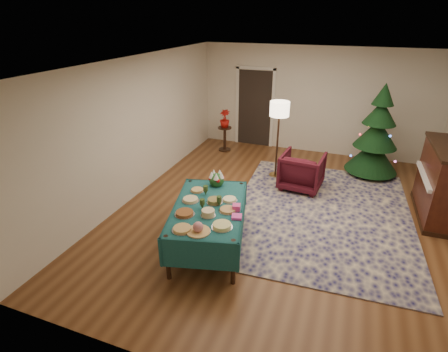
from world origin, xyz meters
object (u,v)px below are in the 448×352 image
at_px(armchair, 302,169).
at_px(piano, 445,184).
at_px(gift_box, 236,208).
at_px(christmas_tree, 376,135).
at_px(buffet_table, 209,214).
at_px(potted_plant, 225,122).
at_px(side_table, 225,139).
at_px(floor_lamp, 279,114).

xyz_separation_m(armchair, piano, (2.54, -0.28, 0.23)).
relative_size(gift_box, armchair, 0.13).
bearing_deg(piano, gift_box, -144.33).
distance_m(armchair, christmas_tree, 1.96).
bearing_deg(piano, buffet_table, -147.42).
distance_m(gift_box, piano, 3.87).
bearing_deg(potted_plant, side_table, 0.00).
bearing_deg(piano, armchair, 173.71).
xyz_separation_m(gift_box, side_table, (-1.70, 4.08, -0.45)).
xyz_separation_m(potted_plant, christmas_tree, (3.69, -0.26, 0.16)).
height_order(buffet_table, armchair, armchair).
relative_size(potted_plant, christmas_tree, 0.22).
xyz_separation_m(buffet_table, potted_plant, (-1.26, 4.11, 0.20)).
xyz_separation_m(christmas_tree, piano, (1.15, -1.56, -0.28)).
xyz_separation_m(potted_plant, piano, (4.84, -1.82, -0.11)).
bearing_deg(side_table, potted_plant, 0.00).
xyz_separation_m(gift_box, christmas_tree, (1.99, 3.81, 0.17)).
distance_m(buffet_table, floor_lamp, 3.14).
bearing_deg(side_table, gift_box, -67.33).
relative_size(armchair, potted_plant, 1.83).
bearing_deg(buffet_table, gift_box, 4.28).
bearing_deg(floor_lamp, side_table, 145.88).
height_order(floor_lamp, potted_plant, floor_lamp).
height_order(gift_box, potted_plant, potted_plant).
xyz_separation_m(buffet_table, piano, (3.58, 2.29, 0.09)).
distance_m(buffet_table, armchair, 2.77).
xyz_separation_m(buffet_table, gift_box, (0.44, 0.03, 0.19)).
bearing_deg(piano, floor_lamp, 167.63).
bearing_deg(gift_box, armchair, 76.64).
xyz_separation_m(armchair, christmas_tree, (1.39, 1.28, 0.51)).
xyz_separation_m(gift_box, armchair, (0.60, 2.53, -0.34)).
relative_size(floor_lamp, christmas_tree, 0.82).
relative_size(gift_box, piano, 0.07).
relative_size(gift_box, side_table, 0.18).
bearing_deg(christmas_tree, floor_lamp, -157.02).
height_order(side_table, piano, piano).
bearing_deg(potted_plant, gift_box, -67.33).
distance_m(armchair, floor_lamp, 1.28).
bearing_deg(floor_lamp, armchair, -33.00).
height_order(gift_box, side_table, gift_box).
xyz_separation_m(armchair, potted_plant, (-2.30, 1.54, 0.35)).
distance_m(armchair, side_table, 2.78).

